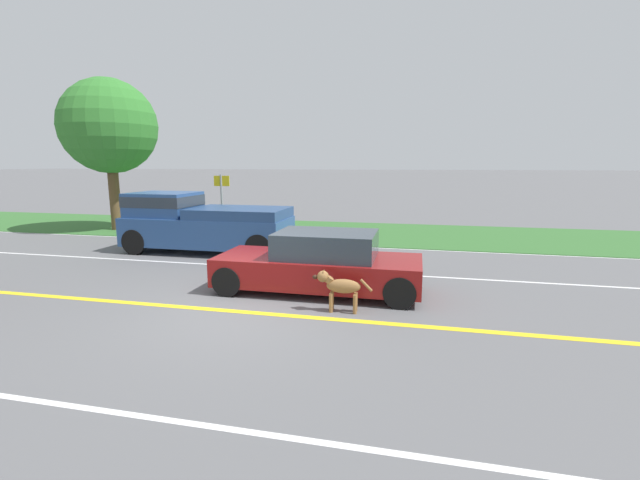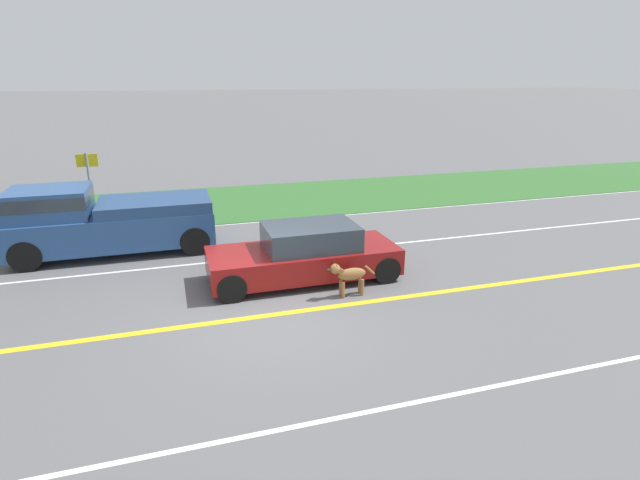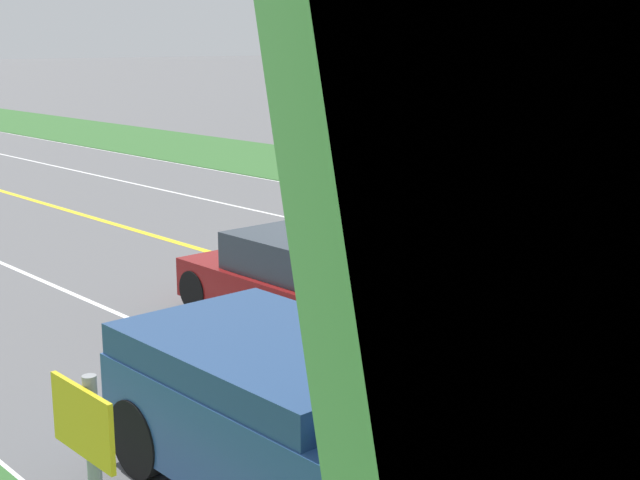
% 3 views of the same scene
% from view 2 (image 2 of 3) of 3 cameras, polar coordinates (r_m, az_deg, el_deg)
% --- Properties ---
extents(ground_plane, '(400.00, 400.00, 0.00)m').
position_cam_2_polar(ground_plane, '(10.45, -5.47, -8.53)').
color(ground_plane, '#5B5B5E').
extents(centre_divider_line, '(0.18, 160.00, 0.01)m').
position_cam_2_polar(centre_divider_line, '(10.45, -5.47, -8.51)').
color(centre_divider_line, yellow).
rests_on(centre_divider_line, ground).
extents(lane_edge_line_right, '(0.14, 160.00, 0.01)m').
position_cam_2_polar(lane_edge_line_right, '(16.93, -10.36, 1.79)').
color(lane_edge_line_right, white).
rests_on(lane_edge_line_right, ground).
extents(lane_dash_same_dir, '(0.10, 160.00, 0.01)m').
position_cam_2_polar(lane_dash_same_dir, '(13.63, -8.51, -2.14)').
color(lane_dash_same_dir, white).
rests_on(lane_dash_same_dir, ground).
extents(lane_dash_oncoming, '(0.10, 160.00, 0.01)m').
position_cam_2_polar(lane_dash_oncoming, '(7.56, 0.37, -19.98)').
color(lane_dash_oncoming, white).
rests_on(lane_dash_oncoming, ground).
extents(grass_verge_right, '(6.00, 160.00, 0.03)m').
position_cam_2_polar(grass_verge_right, '(19.81, -11.46, 4.13)').
color(grass_verge_right, '#33662D').
rests_on(grass_verge_right, ground).
extents(ego_car, '(1.80, 4.51, 1.36)m').
position_cam_2_polar(ego_car, '(11.95, -1.71, -1.66)').
color(ego_car, maroon).
rests_on(ego_car, ground).
extents(dog, '(0.25, 1.17, 0.82)m').
position_cam_2_polar(dog, '(11.08, 3.22, -3.95)').
color(dog, olive).
rests_on(dog, ground).
extents(pickup_truck, '(2.02, 5.27, 1.90)m').
position_cam_2_polar(pickup_truck, '(14.89, -23.42, 2.16)').
color(pickup_truck, '#284C84').
rests_on(pickup_truck, ground).
extents(street_sign, '(0.11, 0.64, 2.42)m').
position_cam_2_polar(street_sign, '(17.68, -24.83, 6.18)').
color(street_sign, gray).
rests_on(street_sign, ground).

